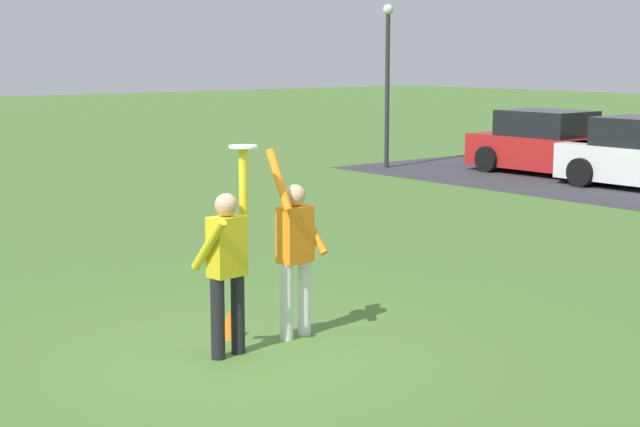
# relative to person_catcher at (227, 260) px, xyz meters

# --- Properties ---
(ground_plane) EXTENTS (120.00, 120.00, 0.00)m
(ground_plane) POSITION_rel_person_catcher_xyz_m (0.09, 0.14, -0.98)
(ground_plane) COLOR #4C7533
(person_catcher) EXTENTS (0.49, 0.56, 2.08)m
(person_catcher) POSITION_rel_person_catcher_xyz_m (0.00, 0.00, 0.00)
(person_catcher) COLOR black
(person_catcher) RESTS_ON ground_plane
(person_defender) EXTENTS (0.49, 0.58, 2.04)m
(person_defender) POSITION_rel_person_catcher_xyz_m (-0.10, 0.93, -0.00)
(person_defender) COLOR silver
(person_defender) RESTS_ON ground_plane
(frisbee_disc) EXTENTS (0.28, 0.28, 0.02)m
(frisbee_disc) POSITION_rel_person_catcher_xyz_m (-0.02, 0.22, 1.11)
(frisbee_disc) COLOR white
(frisbee_disc) RESTS_ON person_catcher
(parked_car_red) EXTENTS (4.12, 2.08, 1.59)m
(parked_car_red) POSITION_rel_person_catcher_xyz_m (-7.54, 14.63, -0.25)
(parked_car_red) COLOR red
(parked_car_red) RESTS_ON ground_plane
(lamppost_by_lot) EXTENTS (0.28, 0.28, 4.26)m
(lamppost_by_lot) POSITION_rel_person_catcher_xyz_m (-11.12, 12.40, 1.60)
(lamppost_by_lot) COLOR #2D2D33
(lamppost_by_lot) RESTS_ON ground_plane
(field_cone_orange) EXTENTS (0.26, 0.26, 0.32)m
(field_cone_orange) POSITION_rel_person_catcher_xyz_m (-0.51, 0.36, -0.82)
(field_cone_orange) COLOR orange
(field_cone_orange) RESTS_ON ground_plane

